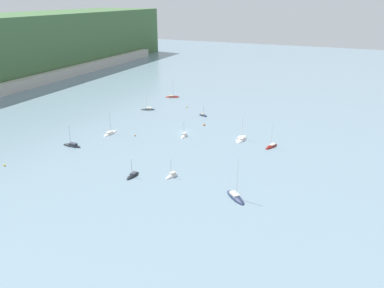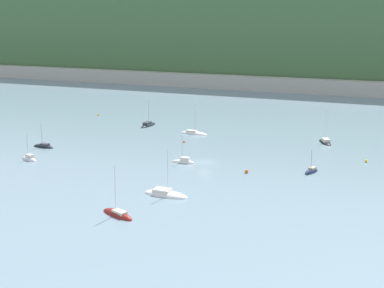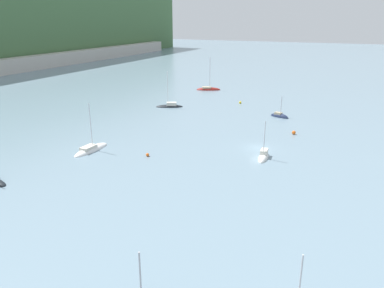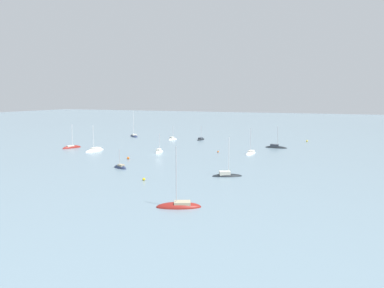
{
  "view_description": "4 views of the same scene",
  "coord_description": "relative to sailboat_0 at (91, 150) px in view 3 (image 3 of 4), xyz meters",
  "views": [
    {
      "loc": [
        -127.95,
        -59.15,
        50.99
      ],
      "look_at": [
        -13.25,
        -9.24,
        1.19
      ],
      "focal_mm": 35.0,
      "sensor_mm": 36.0,
      "label": 1
    },
    {
      "loc": [
        40.52,
        -106.66,
        31.87
      ],
      "look_at": [
        -5.53,
        5.9,
        2.37
      ],
      "focal_mm": 50.0,
      "sensor_mm": 36.0,
      "label": 2
    },
    {
      "loc": [
        -61.7,
        -15.18,
        22.01
      ],
      "look_at": [
        -5.6,
        10.29,
        1.02
      ],
      "focal_mm": 35.0,
      "sensor_mm": 36.0,
      "label": 3
    },
    {
      "loc": [
        102.8,
        54.11,
        18.49
      ],
      "look_at": [
        -3.73,
        9.75,
        3.45
      ],
      "focal_mm": 35.0,
      "sensor_mm": 36.0,
      "label": 4
    }
  ],
  "objects": [
    {
      "name": "sailboat_0",
      "position": [
        0.0,
        0.0,
        0.0
      ],
      "size": [
        8.13,
        2.58,
        9.01
      ],
      "rotation": [
        0.0,
        0.0,
        6.23
      ],
      "color": "white",
      "rests_on": "ground_plane"
    },
    {
      "name": "sailboat_5",
      "position": [
        36.49,
        -24.98,
        -0.01
      ],
      "size": [
        2.94,
        4.83,
        5.81
      ],
      "rotation": [
        0.0,
        0.0,
        4.37
      ],
      "color": "#232D4C",
      "rests_on": "ground_plane"
    },
    {
      "name": "sailboat_7",
      "position": [
        35.09,
        2.96,
        0.07
      ],
      "size": [
        5.02,
        7.19,
        9.65
      ],
      "rotation": [
        0.0,
        0.0,
        2.03
      ],
      "color": "black",
      "rests_on": "ground_plane"
    },
    {
      "name": "mooring_buoy_2",
      "position": [
        24.14,
        -30.41,
        0.29
      ],
      "size": [
        0.75,
        0.75,
        0.75
      ],
      "color": "orange",
      "rests_on": "ground_plane"
    },
    {
      "name": "sailboat_8",
      "position": [
        8.97,
        -28.17,
        0.05
      ],
      "size": [
        5.53,
        2.05,
        7.03
      ],
      "rotation": [
        0.0,
        0.0,
        3.24
      ],
      "color": "white",
      "rests_on": "ground_plane"
    },
    {
      "name": "mooring_buoy_1",
      "position": [
        1.56,
        -10.44,
        0.19
      ],
      "size": [
        0.55,
        0.55,
        0.55
      ],
      "color": "orange",
      "rests_on": "ground_plane"
    },
    {
      "name": "ground_plane",
      "position": [
        13.28,
        -26.09,
        -0.09
      ],
      "size": [
        600.0,
        600.0,
        0.0
      ],
      "primitive_type": "plane",
      "color": "slate"
    },
    {
      "name": "sailboat_2",
      "position": [
        61.18,
        2.79,
        -0.01
      ],
      "size": [
        5.57,
        8.0,
        11.07
      ],
      "rotation": [
        0.0,
        0.0,
        5.13
      ],
      "color": "maroon",
      "rests_on": "ground_plane"
    },
    {
      "name": "mooring_buoy_3",
      "position": [
        46.35,
        -12.42,
        0.22
      ],
      "size": [
        0.62,
        0.62,
        0.62
      ],
      "color": "yellow",
      "rests_on": "ground_plane"
    }
  ]
}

